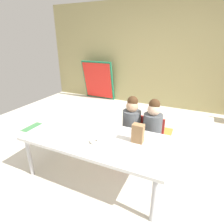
# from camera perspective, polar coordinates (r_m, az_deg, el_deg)

# --- Properties ---
(ground_plane) EXTENTS (6.15, 4.79, 0.02)m
(ground_plane) POSITION_cam_1_polar(r_m,az_deg,el_deg) (3.04, 2.59, -11.71)
(ground_plane) COLOR silver
(back_wall) EXTENTS (6.15, 0.10, 2.52)m
(back_wall) POSITION_cam_1_polar(r_m,az_deg,el_deg) (4.86, 14.24, 16.44)
(back_wall) COLOR tan
(back_wall) RESTS_ON ground_plane
(craft_table) EXTENTS (1.74, 0.82, 0.56)m
(craft_table) POSITION_cam_1_polar(r_m,az_deg,el_deg) (2.28, -4.60, -8.69)
(craft_table) COLOR white
(craft_table) RESTS_ON ground_plane
(seated_child_near_camera) EXTENTS (0.34, 0.34, 0.92)m
(seated_child_near_camera) POSITION_cam_1_polar(r_m,az_deg,el_deg) (2.70, 6.08, -2.68)
(seated_child_near_camera) COLOR red
(seated_child_near_camera) RESTS_ON ground_plane
(seated_child_middle_seat) EXTENTS (0.32, 0.32, 0.92)m
(seated_child_middle_seat) POSITION_cam_1_polar(r_m,az_deg,el_deg) (2.63, 12.39, -3.80)
(seated_child_middle_seat) COLOR red
(seated_child_middle_seat) RESTS_ON ground_plane
(folded_activity_table) EXTENTS (0.90, 0.29, 1.09)m
(folded_activity_table) POSITION_cam_1_polar(r_m,az_deg,el_deg) (5.34, -4.29, 9.61)
(folded_activity_table) COLOR #19724C
(folded_activity_table) RESTS_ON ground_plane
(paper_bag_brown) EXTENTS (0.13, 0.09, 0.22)m
(paper_bag_brown) POSITION_cam_1_polar(r_m,az_deg,el_deg) (2.12, 7.96, -6.50)
(paper_bag_brown) COLOR #9E754C
(paper_bag_brown) RESTS_ON craft_table
(paper_plate_near_edge) EXTENTS (0.18, 0.18, 0.01)m
(paper_plate_near_edge) POSITION_cam_1_polar(r_m,az_deg,el_deg) (2.14, -5.38, -9.36)
(paper_plate_near_edge) COLOR white
(paper_plate_near_edge) RESTS_ON craft_table
(paper_plate_center_table) EXTENTS (0.18, 0.18, 0.01)m
(paper_plate_center_table) POSITION_cam_1_polar(r_m,az_deg,el_deg) (2.50, -15.30, -5.22)
(paper_plate_center_table) COLOR white
(paper_plate_center_table) RESTS_ON craft_table
(donut_powdered_on_plate) EXTENTS (0.12, 0.12, 0.03)m
(donut_powdered_on_plate) POSITION_cam_1_polar(r_m,az_deg,el_deg) (2.13, -5.40, -8.92)
(donut_powdered_on_plate) COLOR white
(donut_powdered_on_plate) RESTS_ON craft_table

